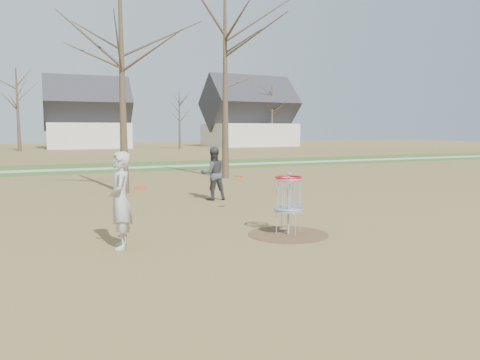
# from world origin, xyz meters

# --- Properties ---
(ground) EXTENTS (160.00, 160.00, 0.00)m
(ground) POSITION_xyz_m (0.00, 0.00, 0.00)
(ground) COLOR brown
(ground) RESTS_ON ground
(green_band) EXTENTS (160.00, 8.00, 0.01)m
(green_band) POSITION_xyz_m (0.00, 21.00, 0.01)
(green_band) COLOR #2D5119
(green_band) RESTS_ON ground
(footpath) EXTENTS (160.00, 1.50, 0.01)m
(footpath) POSITION_xyz_m (0.00, 20.00, 0.01)
(footpath) COLOR #9E9E99
(footpath) RESTS_ON green_band
(dirt_circle) EXTENTS (1.80, 1.80, 0.01)m
(dirt_circle) POSITION_xyz_m (0.00, 0.00, 0.01)
(dirt_circle) COLOR #47331E
(dirt_circle) RESTS_ON ground
(player_standing) EXTENTS (0.57, 0.76, 1.91)m
(player_standing) POSITION_xyz_m (-3.62, 0.31, 0.95)
(player_standing) COLOR #B1B1B1
(player_standing) RESTS_ON ground
(player_throwing) EXTENTS (0.89, 0.71, 1.76)m
(player_throwing) POSITION_xyz_m (0.36, 5.54, 0.88)
(player_throwing) COLOR #393B3F
(player_throwing) RESTS_ON ground
(disc_grounded) EXTENTS (0.22, 0.22, 0.02)m
(disc_grounded) POSITION_xyz_m (0.18, 0.48, 0.02)
(disc_grounded) COLOR white
(disc_grounded) RESTS_ON dirt_circle
(discs_in_play) EXTENTS (3.71, 3.26, 0.25)m
(discs_in_play) POSITION_xyz_m (-1.43, 1.73, 1.10)
(discs_in_play) COLOR red
(discs_in_play) RESTS_ON ground
(disc_golf_basket) EXTENTS (0.64, 0.64, 1.35)m
(disc_golf_basket) POSITION_xyz_m (0.00, 0.00, 0.91)
(disc_golf_basket) COLOR #9EA3AD
(disc_golf_basket) RESTS_ON ground
(bare_trees) EXTENTS (52.62, 44.98, 9.00)m
(bare_trees) POSITION_xyz_m (1.78, 35.79, 5.35)
(bare_trees) COLOR #382B1E
(bare_trees) RESTS_ON ground
(houses_row) EXTENTS (56.51, 10.01, 7.26)m
(houses_row) POSITION_xyz_m (4.32, 52.56, 3.52)
(houses_row) COLOR silver
(houses_row) RESTS_ON ground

